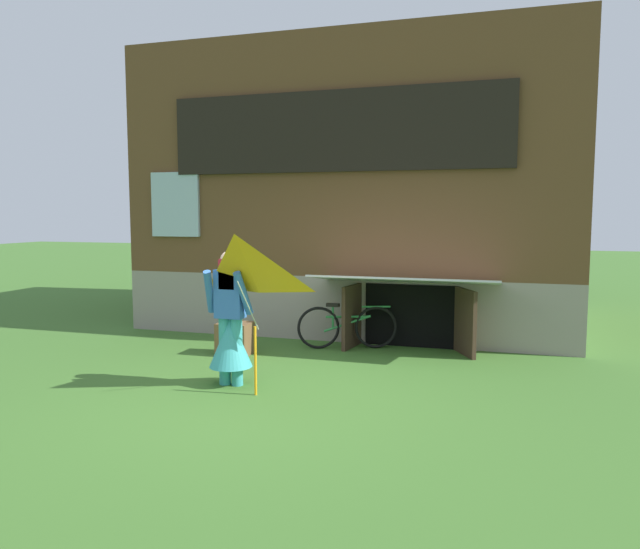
{
  "coord_description": "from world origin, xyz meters",
  "views": [
    {
      "loc": [
        2.58,
        -6.24,
        2.08
      ],
      "look_at": [
        0.27,
        1.31,
        1.27
      ],
      "focal_mm": 33.72,
      "sensor_mm": 36.0,
      "label": 1
    }
  ],
  "objects_px": {
    "wooden_crate": "(235,338)",
    "kite": "(235,276)",
    "bicycle_green": "(347,326)",
    "person": "(230,329)"
  },
  "relations": [
    {
      "from": "wooden_crate",
      "to": "kite",
      "type": "bearing_deg",
      "value": -64.61
    },
    {
      "from": "kite",
      "to": "bicycle_green",
      "type": "xyz_separation_m",
      "value": [
        0.53,
        2.86,
        -1.05
      ]
    },
    {
      "from": "person",
      "to": "kite",
      "type": "bearing_deg",
      "value": -39.76
    },
    {
      "from": "kite",
      "to": "bicycle_green",
      "type": "height_order",
      "value": "kite"
    },
    {
      "from": "kite",
      "to": "wooden_crate",
      "type": "distance_m",
      "value": 2.51
    },
    {
      "from": "person",
      "to": "wooden_crate",
      "type": "height_order",
      "value": "person"
    },
    {
      "from": "wooden_crate",
      "to": "bicycle_green",
      "type": "bearing_deg",
      "value": 29.66
    },
    {
      "from": "person",
      "to": "kite",
      "type": "xyz_separation_m",
      "value": [
        0.33,
        -0.54,
        0.7
      ]
    },
    {
      "from": "kite",
      "to": "wooden_crate",
      "type": "xyz_separation_m",
      "value": [
        -0.96,
        2.01,
        -1.16
      ]
    },
    {
      "from": "person",
      "to": "bicycle_green",
      "type": "bearing_deg",
      "value": 88.94
    }
  ]
}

